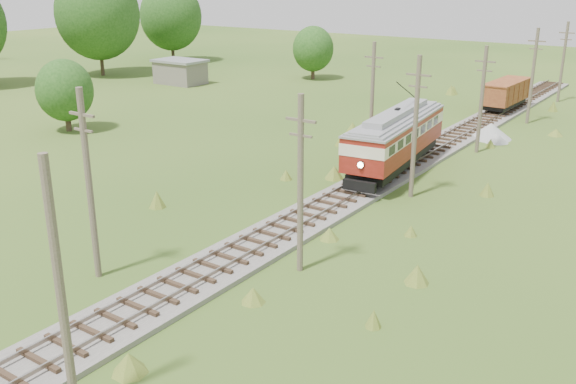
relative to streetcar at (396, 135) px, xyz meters
The scene contains 17 objects.
railbed_main 2.85m from the streetcar, 90.01° to the right, with size 3.60×96.00×0.57m.
streetcar is the anchor object (origin of this frame).
gondola 25.85m from the streetcar, 90.00° to the left, with size 2.85×8.11×2.67m.
gravel_pile 14.20m from the streetcar, 79.51° to the left, with size 3.71×3.93×1.35m.
utility_pole_r_1 30.37m from the streetcar, 84.13° to the right, with size 0.30×0.30×8.80m.
utility_pole_r_2 17.56m from the streetcar, 79.12° to the right, with size 1.60×0.30×8.60m.
utility_pole_r_3 5.57m from the streetcar, 52.49° to the right, with size 1.60×0.30×9.00m.
utility_pole_r_4 9.45m from the streetcar, 71.24° to the left, with size 1.60×0.30×8.40m.
utility_pole_r_5 22.17m from the streetcar, 81.15° to the left, with size 1.60×0.30×8.90m.
utility_pole_r_6 35.02m from the streetcar, 84.75° to the left, with size 1.60×0.30×8.70m.
utility_pole_l_a 23.62m from the streetcar, 100.28° to the right, with size 1.60×0.30×9.00m.
utility_pole_l_b 6.80m from the streetcar, 132.97° to the left, with size 1.60×0.30×8.60m.
tree_left_4 57.46m from the streetcar, 160.77° to the left, with size 11.34×11.34×14.61m.
tree_left_5 66.09m from the streetcar, 148.12° to the left, with size 9.66×9.66×12.44m.
tree_mid_a 43.17m from the streetcar, 130.46° to the left, with size 5.46×5.46×7.03m.
tree_mid_c 30.46m from the streetcar, behind, with size 5.04×5.04×6.49m.
shed 44.66m from the streetcar, 153.63° to the left, with size 6.40×4.40×3.10m.
Camera 1 is at (18.89, -5.49, 13.66)m, focal length 40.00 mm.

